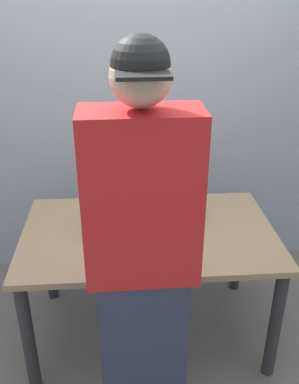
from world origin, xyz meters
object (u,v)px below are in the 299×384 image
(beer_bottle_brown, at_px, (110,203))
(coffee_mug, at_px, (177,194))
(beer_bottle_amber, at_px, (116,210))
(laptop, at_px, (173,216))
(beer_bottle_green, at_px, (93,215))
(person_figure, at_px, (142,276))

(beer_bottle_brown, bearing_deg, coffee_mug, 26.50)
(beer_bottle_brown, relative_size, coffee_mug, 2.35)
(beer_bottle_amber, distance_m, beer_bottle_brown, 0.08)
(laptop, bearing_deg, coffee_mug, 78.04)
(beer_bottle_amber, relative_size, beer_bottle_green, 0.95)
(beer_bottle_green, distance_m, person_figure, 0.74)
(beer_bottle_amber, bearing_deg, beer_bottle_brown, 115.87)
(laptop, relative_size, beer_bottle_brown, 1.49)
(person_figure, bearing_deg, beer_bottle_brown, 99.55)
(person_figure, bearing_deg, coffee_mug, 74.81)
(laptop, height_order, beer_bottle_green, beer_bottle_green)
(beer_bottle_amber, height_order, beer_bottle_green, beer_bottle_green)
(laptop, xyz_separation_m, beer_bottle_amber, (-0.33, -0.01, 0.06))
(coffee_mug, bearing_deg, laptop, -101.96)
(beer_bottle_brown, height_order, person_figure, person_figure)
(beer_bottle_green, bearing_deg, laptop, 9.88)
(laptop, height_order, coffee_mug, laptop)
(coffee_mug, bearing_deg, beer_bottle_amber, -144.27)
(person_figure, bearing_deg, beer_bottle_green, 108.76)
(person_figure, distance_m, coffee_mug, 1.10)
(beer_bottle_brown, xyz_separation_m, coffee_mug, (0.43, 0.21, -0.06))
(beer_bottle_green, height_order, coffee_mug, beer_bottle_green)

